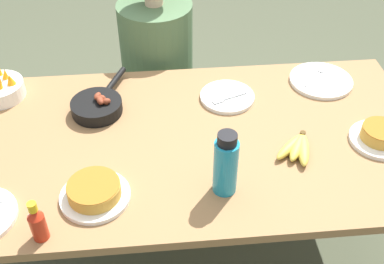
# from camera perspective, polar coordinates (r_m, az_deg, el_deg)

# --- Properties ---
(ground_plane) EXTENTS (14.00, 14.00, 0.00)m
(ground_plane) POSITION_cam_1_polar(r_m,az_deg,el_deg) (2.30, 0.00, -14.15)
(ground_plane) COLOR #474C38
(dining_table) EXTENTS (1.75, 0.91, 0.71)m
(dining_table) POSITION_cam_1_polar(r_m,az_deg,el_deg) (1.82, 0.00, -2.76)
(dining_table) COLOR olive
(dining_table) RESTS_ON ground_plane
(banana_bunch) EXTENTS (0.15, 0.18, 0.04)m
(banana_bunch) POSITION_cam_1_polar(r_m,az_deg,el_deg) (1.74, 12.40, -1.80)
(banana_bunch) COLOR gold
(banana_bunch) RESTS_ON dining_table
(skillet) EXTENTS (0.21, 0.34, 0.08)m
(skillet) POSITION_cam_1_polar(r_m,az_deg,el_deg) (1.90, -11.10, 3.10)
(skillet) COLOR black
(skillet) RESTS_ON dining_table
(frittata_plate_center) EXTENTS (0.21, 0.21, 0.06)m
(frittata_plate_center) POSITION_cam_1_polar(r_m,az_deg,el_deg) (1.86, 21.41, -0.44)
(frittata_plate_center) COLOR silver
(frittata_plate_center) RESTS_ON dining_table
(frittata_plate_side) EXTENTS (0.23, 0.23, 0.06)m
(frittata_plate_side) POSITION_cam_1_polar(r_m,az_deg,el_deg) (1.57, -11.49, -7.00)
(frittata_plate_side) COLOR silver
(frittata_plate_side) RESTS_ON dining_table
(empty_plate_near_front) EXTENTS (0.22, 0.22, 0.02)m
(empty_plate_near_front) POSITION_cam_1_polar(r_m,az_deg,el_deg) (1.95, 4.20, 4.18)
(empty_plate_near_front) COLOR silver
(empty_plate_near_front) RESTS_ON dining_table
(empty_plate_far_right) EXTENTS (0.26, 0.26, 0.02)m
(empty_plate_far_right) POSITION_cam_1_polar(r_m,az_deg,el_deg) (2.11, 15.02, 5.92)
(empty_plate_far_right) COLOR silver
(empty_plate_far_right) RESTS_ON dining_table
(water_bottle) EXTENTS (0.08, 0.08, 0.23)m
(water_bottle) POSITION_cam_1_polar(r_m,az_deg,el_deg) (1.51, 4.01, -3.86)
(water_bottle) COLOR teal
(water_bottle) RESTS_ON dining_table
(hot_sauce_bottle) EXTENTS (0.05, 0.05, 0.15)m
(hot_sauce_bottle) POSITION_cam_1_polar(r_m,az_deg,el_deg) (1.48, -17.85, -10.21)
(hot_sauce_bottle) COLOR #B72814
(hot_sauce_bottle) RESTS_ON dining_table
(person_figure) EXTENTS (0.38, 0.38, 1.15)m
(person_figure) POSITION_cam_1_polar(r_m,az_deg,el_deg) (2.44, -3.97, 5.38)
(person_figure) COLOR black
(person_figure) RESTS_ON ground_plane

